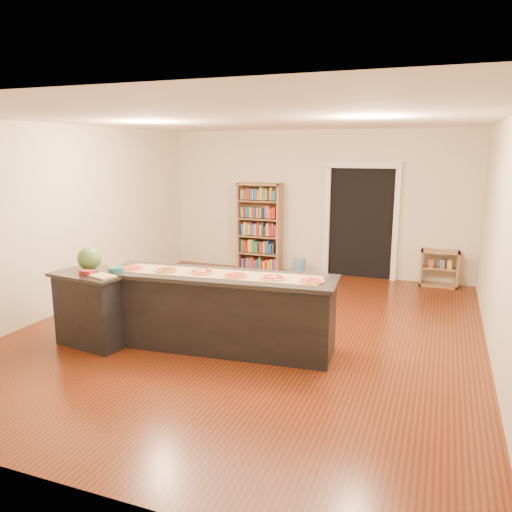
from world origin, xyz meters
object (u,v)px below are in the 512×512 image
at_px(watermelon, 89,258).
at_px(kitchen_island, 220,311).
at_px(side_counter, 96,307).
at_px(low_shelf, 439,268).
at_px(waste_bin, 299,267).
at_px(bookshelf, 260,227).

bearing_deg(watermelon, kitchen_island, 11.42).
bearing_deg(watermelon, side_counter, -32.53).
bearing_deg(low_shelf, watermelon, -133.64).
bearing_deg(waste_bin, kitchen_island, -89.08).
relative_size(bookshelf, watermelon, 5.99).
height_order(kitchen_island, waste_bin, kitchen_island).
bearing_deg(side_counter, bookshelf, 90.69).
bearing_deg(watermelon, low_shelf, 46.36).
height_order(side_counter, low_shelf, side_counter).
xyz_separation_m(side_counter, watermelon, (-0.11, 0.07, 0.61)).
bearing_deg(bookshelf, kitchen_island, -76.59).
relative_size(bookshelf, low_shelf, 2.70).
height_order(bookshelf, waste_bin, bookshelf).
relative_size(side_counter, low_shelf, 1.43).
bearing_deg(kitchen_island, watermelon, -173.53).
relative_size(kitchen_island, side_counter, 3.04).
bearing_deg(kitchen_island, bookshelf, 98.46).
xyz_separation_m(side_counter, waste_bin, (1.47, 4.23, -0.29)).
bearing_deg(low_shelf, waste_bin, -175.70).
bearing_deg(waste_bin, low_shelf, 4.30).
xyz_separation_m(kitchen_island, waste_bin, (-0.06, 3.82, -0.30)).
bearing_deg(low_shelf, kitchen_island, -121.93).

